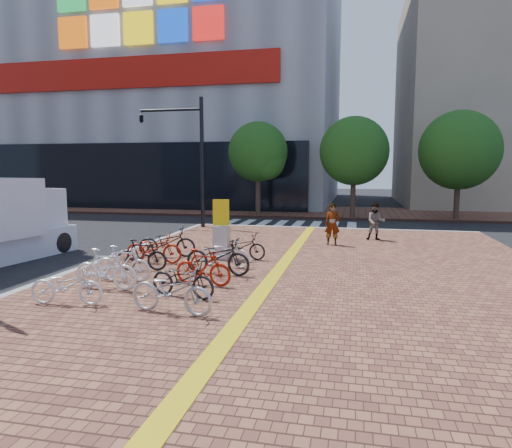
% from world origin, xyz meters
% --- Properties ---
extents(ground, '(120.00, 120.00, 0.00)m').
position_xyz_m(ground, '(0.00, 0.00, 0.00)').
color(ground, black).
rests_on(ground, ground).
extents(sidewalk, '(14.00, 34.00, 0.15)m').
position_xyz_m(sidewalk, '(3.00, -5.00, 0.07)').
color(sidewalk, brown).
rests_on(sidewalk, ground).
extents(tactile_strip, '(0.40, 34.00, 0.01)m').
position_xyz_m(tactile_strip, '(2.00, -5.00, 0.16)').
color(tactile_strip, gold).
rests_on(tactile_strip, sidewalk).
extents(kerb_north, '(14.00, 0.25, 0.15)m').
position_xyz_m(kerb_north, '(3.00, 12.00, 0.08)').
color(kerb_north, gray).
rests_on(kerb_north, ground).
extents(far_sidewalk, '(70.00, 8.00, 0.15)m').
position_xyz_m(far_sidewalk, '(0.00, 21.00, 0.07)').
color(far_sidewalk, brown).
rests_on(far_sidewalk, ground).
extents(department_store, '(36.00, 24.27, 28.00)m').
position_xyz_m(department_store, '(-15.99, 31.95, 13.98)').
color(department_store, gray).
rests_on(department_store, ground).
extents(crosswalk, '(7.50, 4.00, 0.01)m').
position_xyz_m(crosswalk, '(0.50, 14.00, 0.01)').
color(crosswalk, silver).
rests_on(crosswalk, ground).
extents(street_trees, '(16.20, 4.60, 6.35)m').
position_xyz_m(street_trees, '(5.04, 17.45, 4.10)').
color(street_trees, '#38281E').
rests_on(street_trees, far_sidewalk).
extents(bike_0, '(1.72, 0.80, 0.87)m').
position_xyz_m(bike_0, '(-2.03, -2.52, 0.59)').
color(bike_0, white).
rests_on(bike_0, sidewalk).
extents(bike_1, '(1.74, 0.57, 1.03)m').
position_xyz_m(bike_1, '(-1.86, -1.19, 0.67)').
color(bike_1, white).
rests_on(bike_1, sidewalk).
extents(bike_2, '(1.61, 0.46, 0.97)m').
position_xyz_m(bike_2, '(-1.86, -0.34, 0.63)').
color(bike_2, white).
rests_on(bike_2, sidewalk).
extents(bike_3, '(1.58, 0.58, 0.93)m').
position_xyz_m(bike_3, '(-1.98, 0.98, 0.62)').
color(bike_3, black).
rests_on(bike_3, sidewalk).
extents(bike_4, '(1.88, 0.78, 0.96)m').
position_xyz_m(bike_4, '(-2.08, 2.05, 0.63)').
color(bike_4, '#A61E0B').
rests_on(bike_4, sidewalk).
extents(bike_5, '(2.03, 1.04, 1.02)m').
position_xyz_m(bike_5, '(-2.08, 3.09, 0.66)').
color(bike_5, black).
rests_on(bike_5, sidewalk).
extents(bike_6, '(1.93, 0.86, 0.98)m').
position_xyz_m(bike_6, '(0.49, -2.61, 0.64)').
color(bike_6, '#B2B2B7').
rests_on(bike_6, sidewalk).
extents(bike_7, '(1.78, 0.92, 0.89)m').
position_xyz_m(bike_7, '(0.27, -1.41, 0.59)').
color(bike_7, black).
rests_on(bike_7, sidewalk).
extents(bike_8, '(1.62, 0.65, 0.94)m').
position_xyz_m(bike_8, '(0.37, -0.26, 0.62)').
color(bike_8, '#A11C0B').
rests_on(bike_8, sidewalk).
extents(bike_9, '(2.04, 0.95, 1.03)m').
position_xyz_m(bike_9, '(0.38, 1.01, 0.67)').
color(bike_9, black).
rests_on(bike_9, sidewalk).
extents(bike_10, '(1.75, 0.86, 0.88)m').
position_xyz_m(bike_10, '(0.31, 1.98, 0.59)').
color(bike_10, white).
rests_on(bike_10, sidewalk).
extents(bike_11, '(1.71, 0.77, 0.87)m').
position_xyz_m(bike_11, '(0.52, 3.28, 0.58)').
color(bike_11, black).
rests_on(bike_11, sidewalk).
extents(pedestrian_a, '(0.63, 0.44, 1.64)m').
position_xyz_m(pedestrian_a, '(3.32, 6.75, 0.97)').
color(pedestrian_a, gray).
rests_on(pedestrian_a, sidewalk).
extents(pedestrian_b, '(0.78, 0.61, 1.57)m').
position_xyz_m(pedestrian_b, '(5.03, 8.39, 0.94)').
color(pedestrian_b, '#4E5663').
rests_on(pedestrian_b, sidewalk).
extents(utility_box, '(0.53, 0.40, 1.10)m').
position_xyz_m(utility_box, '(-0.14, 3.12, 0.70)').
color(utility_box, '#BAB9BE').
rests_on(utility_box, sidewalk).
extents(yellow_sign, '(0.54, 0.18, 1.99)m').
position_xyz_m(yellow_sign, '(-0.15, 3.16, 1.53)').
color(yellow_sign, '#B7B7BC').
rests_on(yellow_sign, sidewalk).
extents(traffic_light_pole, '(3.52, 1.36, 6.55)m').
position_xyz_m(traffic_light_pole, '(-5.01, 10.96, 4.67)').
color(traffic_light_pole, black).
rests_on(traffic_light_pole, sidewalk).
extents(box_truck, '(2.76, 5.12, 2.82)m').
position_xyz_m(box_truck, '(-7.78, 2.05, 1.33)').
color(box_truck, silver).
rests_on(box_truck, ground).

